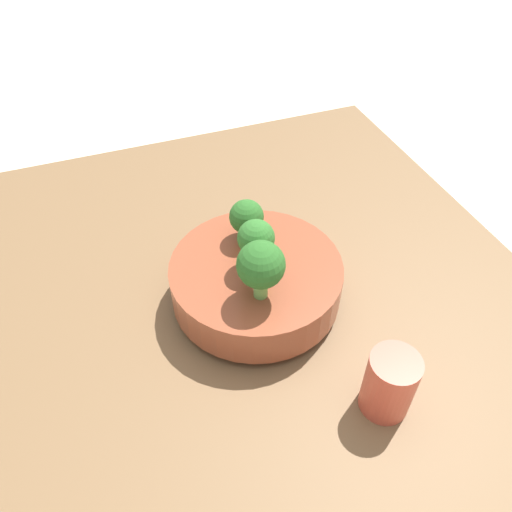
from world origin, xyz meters
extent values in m
plane|color=beige|center=(0.00, 0.00, 0.00)|extent=(6.00, 6.00, 0.00)
cube|color=brown|center=(0.00, 0.00, 0.02)|extent=(1.00, 0.90, 0.03)
cylinder|color=brown|center=(0.02, -0.02, 0.04)|extent=(0.12, 0.12, 0.01)
cylinder|color=brown|center=(0.02, -0.02, 0.08)|extent=(0.26, 0.26, 0.06)
cylinder|color=#7AB256|center=(-0.04, -0.01, 0.12)|extent=(0.02, 0.02, 0.02)
sphere|color=#286023|center=(-0.04, -0.01, 0.15)|extent=(0.05, 0.05, 0.05)
cylinder|color=#6BA34C|center=(0.02, -0.02, 0.13)|extent=(0.03, 0.03, 0.04)
sphere|color=#2D6B28|center=(0.02, -0.02, 0.17)|extent=(0.05, 0.05, 0.05)
cylinder|color=#6BA34C|center=(0.08, -0.03, 0.13)|extent=(0.02, 0.02, 0.04)
sphere|color=#286023|center=(0.08, -0.03, 0.17)|extent=(0.07, 0.07, 0.07)
cylinder|color=#C64C38|center=(0.26, 0.08, 0.08)|extent=(0.07, 0.07, 0.10)
camera|label=1|loc=(0.52, -0.20, 0.64)|focal=35.00mm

